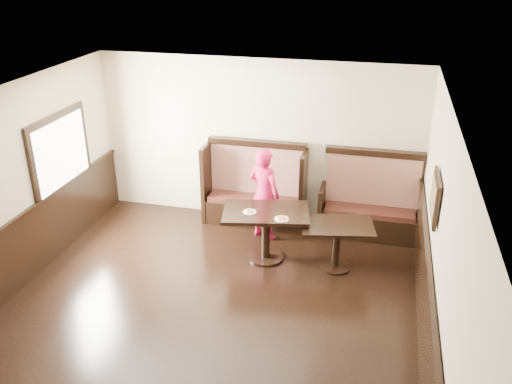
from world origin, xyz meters
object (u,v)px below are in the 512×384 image
(table_main, at_px, (266,222))
(child, at_px, (264,194))
(booth_main, at_px, (255,194))
(table_neighbor, at_px, (337,235))
(booth_neighbor, at_px, (370,208))

(table_main, distance_m, child, 0.71)
(booth_main, relative_size, table_main, 1.25)
(table_main, distance_m, table_neighbor, 1.07)
(booth_main, distance_m, booth_neighbor, 1.95)
(table_main, bearing_deg, child, 93.81)
(table_neighbor, bearing_deg, booth_main, 131.38)
(booth_neighbor, xyz_separation_m, table_neighbor, (-0.43, -1.17, 0.06))
(table_main, height_order, child, child)
(table_main, relative_size, table_neighbor, 1.22)
(booth_main, bearing_deg, table_main, -68.76)
(table_main, height_order, table_neighbor, table_main)
(booth_neighbor, height_order, table_neighbor, booth_neighbor)
(table_neighbor, bearing_deg, table_main, 168.77)
(booth_neighbor, bearing_deg, table_neighbor, -109.90)
(table_main, xyz_separation_m, table_neighbor, (1.07, -0.00, -0.08))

